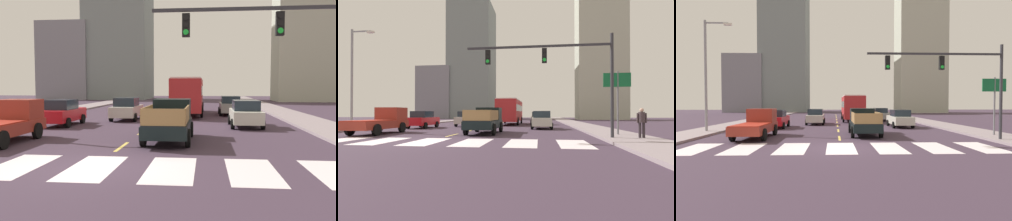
% 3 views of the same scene
% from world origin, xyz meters
% --- Properties ---
extents(ground_plane, '(160.00, 160.00, 0.00)m').
position_xyz_m(ground_plane, '(0.00, 0.00, 0.00)').
color(ground_plane, '#3E2E3E').
extents(sidewalk_right, '(3.15, 110.00, 0.15)m').
position_xyz_m(sidewalk_right, '(10.96, 18.00, 0.07)').
color(sidewalk_right, gray).
rests_on(sidewalk_right, ground).
extents(sidewalk_left, '(3.15, 110.00, 0.15)m').
position_xyz_m(sidewalk_left, '(-10.96, 18.00, 0.07)').
color(sidewalk_left, gray).
rests_on(sidewalk_left, ground).
extents(crosswalk_stripe_1, '(1.53, 3.68, 0.01)m').
position_xyz_m(crosswalk_stripe_1, '(-5.07, 0.00, 0.00)').
color(crosswalk_stripe_1, silver).
rests_on(crosswalk_stripe_1, ground).
extents(crosswalk_stripe_2, '(1.53, 3.68, 0.01)m').
position_xyz_m(crosswalk_stripe_2, '(-2.54, 0.00, 0.00)').
color(crosswalk_stripe_2, silver).
rests_on(crosswalk_stripe_2, ground).
extents(crosswalk_stripe_3, '(1.53, 3.68, 0.01)m').
position_xyz_m(crosswalk_stripe_3, '(0.00, 0.00, 0.00)').
color(crosswalk_stripe_3, silver).
rests_on(crosswalk_stripe_3, ground).
extents(crosswalk_stripe_4, '(1.53, 3.68, 0.01)m').
position_xyz_m(crosswalk_stripe_4, '(2.54, 0.00, 0.00)').
color(crosswalk_stripe_4, silver).
rests_on(crosswalk_stripe_4, ground).
extents(crosswalk_stripe_5, '(1.53, 3.68, 0.01)m').
position_xyz_m(crosswalk_stripe_5, '(5.07, 0.00, 0.00)').
color(crosswalk_stripe_5, silver).
rests_on(crosswalk_stripe_5, ground).
extents(crosswalk_stripe_6, '(1.53, 3.68, 0.01)m').
position_xyz_m(crosswalk_stripe_6, '(7.61, 0.00, 0.00)').
color(crosswalk_stripe_6, silver).
rests_on(crosswalk_stripe_6, ground).
extents(lane_dash_0, '(0.16, 2.40, 0.01)m').
position_xyz_m(lane_dash_0, '(0.00, 4.00, 0.00)').
color(lane_dash_0, '#E1C355').
rests_on(lane_dash_0, ground).
extents(lane_dash_1, '(0.16, 2.40, 0.01)m').
position_xyz_m(lane_dash_1, '(0.00, 9.00, 0.00)').
color(lane_dash_1, '#E1C355').
rests_on(lane_dash_1, ground).
extents(lane_dash_2, '(0.16, 2.40, 0.01)m').
position_xyz_m(lane_dash_2, '(0.00, 14.00, 0.00)').
color(lane_dash_2, '#E1C355').
rests_on(lane_dash_2, ground).
extents(lane_dash_3, '(0.16, 2.40, 0.01)m').
position_xyz_m(lane_dash_3, '(0.00, 19.00, 0.00)').
color(lane_dash_3, '#E1C355').
rests_on(lane_dash_3, ground).
extents(lane_dash_4, '(0.16, 2.40, 0.01)m').
position_xyz_m(lane_dash_4, '(0.00, 24.00, 0.00)').
color(lane_dash_4, '#E1C355').
rests_on(lane_dash_4, ground).
extents(lane_dash_5, '(0.16, 2.40, 0.01)m').
position_xyz_m(lane_dash_5, '(0.00, 29.00, 0.00)').
color(lane_dash_5, '#E1C355').
rests_on(lane_dash_5, ground).
extents(lane_dash_6, '(0.16, 2.40, 0.01)m').
position_xyz_m(lane_dash_6, '(0.00, 34.00, 0.00)').
color(lane_dash_6, '#E1C355').
rests_on(lane_dash_6, ground).
extents(lane_dash_7, '(0.16, 2.40, 0.01)m').
position_xyz_m(lane_dash_7, '(0.00, 39.00, 0.00)').
color(lane_dash_7, '#E1C355').
rests_on(lane_dash_7, ground).
extents(pickup_stakebed, '(2.18, 5.20, 1.96)m').
position_xyz_m(pickup_stakebed, '(1.89, 6.19, 0.94)').
color(pickup_stakebed, black).
rests_on(pickup_stakebed, ground).
extents(pickup_dark, '(2.18, 5.20, 1.96)m').
position_xyz_m(pickup_dark, '(-5.74, 4.85, 0.92)').
color(pickup_dark, maroon).
rests_on(pickup_dark, ground).
extents(city_bus, '(2.72, 10.80, 3.32)m').
position_xyz_m(city_bus, '(2.03, 21.61, 1.95)').
color(city_bus, '#B12225').
rests_on(city_bus, ground).
extents(sedan_far, '(2.02, 4.40, 1.72)m').
position_xyz_m(sedan_far, '(-2.43, 15.98, 0.86)').
color(sedan_far, beige).
rests_on(sedan_far, ground).
extents(sedan_near_left, '(2.02, 4.40, 1.72)m').
position_xyz_m(sedan_near_left, '(6.16, 12.18, 0.86)').
color(sedan_near_left, silver).
rests_on(sedan_near_left, ground).
extents(sedan_near_right, '(2.02, 4.40, 1.72)m').
position_xyz_m(sedan_near_right, '(5.80, 21.48, 0.86)').
color(sedan_near_right, '#959692').
rests_on(sedan_near_right, ground).
extents(sedan_mid, '(2.02, 4.40, 1.72)m').
position_xyz_m(sedan_mid, '(-5.91, 11.85, 0.86)').
color(sedan_mid, red).
rests_on(sedan_mid, ground).
extents(traffic_signal_gantry, '(8.43, 0.27, 6.00)m').
position_xyz_m(traffic_signal_gantry, '(7.31, 2.09, 4.18)').
color(traffic_signal_gantry, '#2D2D33').
rests_on(traffic_signal_gantry, ground).
extents(direction_sign_green, '(1.70, 0.12, 4.20)m').
position_xyz_m(direction_sign_green, '(10.90, 4.30, 3.03)').
color(direction_sign_green, slate).
rests_on(direction_sign_green, ground).
extents(streetlight_left, '(2.20, 0.28, 9.00)m').
position_xyz_m(streetlight_left, '(-10.50, 7.81, 4.97)').
color(streetlight_left, gray).
rests_on(streetlight_left, ground).
extents(pedestrian_waiting, '(0.53, 0.34, 1.64)m').
position_xyz_m(pedestrian_waiting, '(11.53, 2.09, 1.12)').
color(pedestrian_waiting, '#2D252A').
rests_on(pedestrian_waiting, sidewalk_right).
extents(tower_tall_centre, '(11.25, 7.51, 47.84)m').
position_xyz_m(tower_tall_centre, '(20.75, 51.34, 23.92)').
color(tower_tall_centre, '#AFB39E').
rests_on(tower_tall_centre, ground).
extents(block_mid_left, '(11.88, 11.89, 32.62)m').
position_xyz_m(block_mid_left, '(-13.38, 59.03, 16.31)').
color(block_mid_left, gray).
rests_on(block_mid_left, ground).
extents(block_mid_right, '(9.67, 8.25, 14.59)m').
position_xyz_m(block_mid_right, '(-23.05, 56.75, 7.29)').
color(block_mid_right, gray).
rests_on(block_mid_right, ground).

